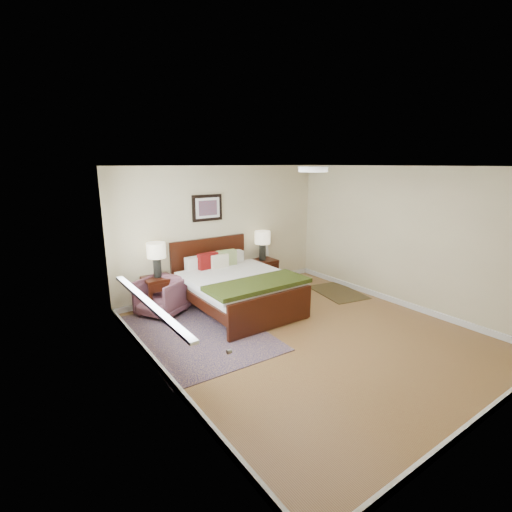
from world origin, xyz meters
The scene contains 18 objects.
floor centered at (0.00, 0.00, 0.00)m, with size 5.00×5.00×0.00m, color olive.
back_wall centered at (0.00, 2.50, 1.25)m, with size 4.50×0.04×2.50m, color beige.
front_wall centered at (0.00, -2.50, 1.25)m, with size 4.50×0.04×2.50m, color beige.
left_wall centered at (-2.25, 0.00, 1.25)m, with size 0.04×5.00×2.50m, color beige.
right_wall centered at (2.25, 0.00, 1.25)m, with size 0.04×5.00×2.50m, color beige.
ceiling centered at (0.00, 0.00, 2.50)m, with size 4.50×5.00×0.02m, color white.
window centered at (-2.20, 0.70, 1.38)m, with size 0.11×2.72×1.32m.
door centered at (-2.23, -1.75, 1.07)m, with size 0.06×1.00×2.18m.
ceil_fixture centered at (0.00, 0.00, 2.47)m, with size 0.44×0.44×0.08m.
bed centered at (-0.35, 1.48, 0.52)m, with size 1.72×2.08×1.12m.
wall_art centered at (-0.35, 2.47, 1.72)m, with size 0.62×0.05×0.50m.
nightstand_left centered at (-1.47, 2.25, 0.48)m, with size 0.50×0.45×0.60m.
nightstand_right centered at (0.80, 2.26, 0.35)m, with size 0.57×0.43×0.57m.
lamp_left centered at (-1.47, 2.27, 1.02)m, with size 0.32×0.32×0.61m.
lamp_right centered at (0.80, 2.27, 0.99)m, with size 0.32×0.32×0.61m.
armchair centered at (-1.52, 2.00, 0.33)m, with size 0.70×0.72×0.65m, color brown.
rug_persian centered at (-1.35, 1.00, 0.01)m, with size 1.78×2.52×0.01m, color #0C0D3E.
rug_navy centered at (1.80, 1.04, 0.01)m, with size 0.76×1.14×0.01m, color black.
Camera 1 is at (-3.64, -3.81, 2.54)m, focal length 26.00 mm.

